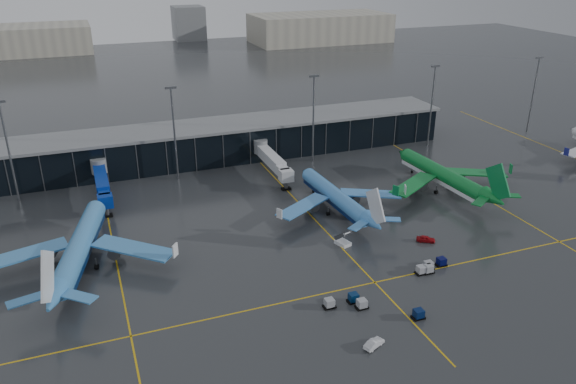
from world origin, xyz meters
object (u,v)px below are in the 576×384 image
object	(u,v)px
baggage_carts	(399,285)
airliner_arkefly	(78,234)
airliner_aer_lingus	(443,166)
service_van_white	(374,343)
airliner_klm_near	(335,187)
mobile_airstair	(343,241)
service_van_red	(426,239)

from	to	relation	value
baggage_carts	airliner_arkefly	bearing A→B (deg)	151.13
airliner_aer_lingus	service_van_white	size ratio (longest dim) A/B	10.84
airliner_arkefly	airliner_klm_near	size ratio (longest dim) A/B	1.15
airliner_klm_near	baggage_carts	size ratio (longest dim) A/B	1.36
baggage_carts	service_van_white	bearing A→B (deg)	-133.80
service_van_white	airliner_arkefly	bearing A→B (deg)	20.47
baggage_carts	mobile_airstair	xyz separation A→B (m)	(-2.41, 18.90, 0.01)
airliner_klm_near	airliner_aer_lingus	distance (m)	31.48
airliner_arkefly	service_van_red	bearing A→B (deg)	0.63
service_van_red	mobile_airstair	bearing A→B (deg)	105.86
baggage_carts	mobile_airstair	world-z (taller)	mobile_airstair
airliner_klm_near	service_van_red	distance (m)	24.93
mobile_airstair	airliner_aer_lingus	bearing A→B (deg)	8.97
airliner_aer_lingus	mobile_airstair	xyz separation A→B (m)	(-37.02, -17.96, -5.79)
airliner_klm_near	airliner_aer_lingus	size ratio (longest dim) A/B	0.92
service_van_red	service_van_white	world-z (taller)	service_van_red
service_van_red	service_van_white	distance (m)	38.21
service_van_white	airliner_klm_near	bearing A→B (deg)	-41.88
mobile_airstair	service_van_red	distance (m)	18.02
baggage_carts	mobile_airstair	bearing A→B (deg)	97.26
airliner_arkefly	service_van_white	world-z (taller)	airliner_arkefly
airliner_klm_near	airliner_arkefly	bearing A→B (deg)	-177.91
airliner_arkefly	service_van_white	distance (m)	60.52
airliner_klm_near	baggage_carts	bearing A→B (deg)	-98.06
airliner_arkefly	baggage_carts	xyz separation A→B (m)	(54.52, -30.07, -6.16)
airliner_aer_lingus	airliner_arkefly	bearing A→B (deg)	-178.69
baggage_carts	service_van_white	distance (m)	18.03
airliner_klm_near	service_van_red	size ratio (longest dim) A/B	9.94
airliner_arkefly	service_van_white	bearing A→B (deg)	-31.79
airliner_aer_lingus	service_van_red	world-z (taller)	airliner_aer_lingus
airliner_aer_lingus	airliner_klm_near	bearing A→B (deg)	-179.80
airliner_arkefly	airliner_klm_near	world-z (taller)	airliner_arkefly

